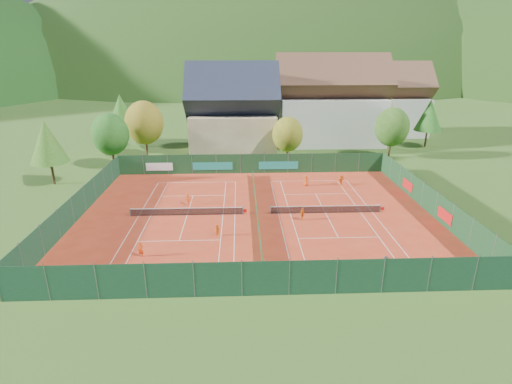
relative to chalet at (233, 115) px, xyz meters
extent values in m
plane|color=#2D5019|center=(3.00, -30.00, -6.64)|extent=(600.00, 600.00, 0.00)
cube|color=#AF3119|center=(3.00, -30.00, -6.62)|extent=(40.00, 32.00, 0.01)
cube|color=white|center=(-5.00, -18.12, -6.61)|extent=(10.97, 0.06, 0.00)
cube|color=white|center=(-5.00, -41.88, -6.61)|extent=(10.97, 0.06, 0.00)
cube|color=white|center=(-10.48, -30.00, -6.61)|extent=(0.06, 23.77, 0.00)
cube|color=white|center=(0.49, -30.00, -6.61)|extent=(0.06, 23.77, 0.00)
cube|color=white|center=(-9.12, -30.00, -6.61)|extent=(0.06, 23.77, 0.00)
cube|color=white|center=(-0.88, -30.00, -6.61)|extent=(0.06, 23.77, 0.00)
cube|color=white|center=(-5.00, -23.60, -6.61)|extent=(8.23, 0.06, 0.00)
cube|color=white|center=(-5.00, -36.40, -6.61)|extent=(8.23, 0.06, 0.00)
cube|color=white|center=(-5.00, -30.00, -6.61)|extent=(0.06, 12.80, 0.00)
cube|color=white|center=(11.00, -18.12, -6.61)|extent=(10.97, 0.06, 0.00)
cube|color=white|center=(11.00, -41.88, -6.61)|extent=(10.97, 0.06, 0.00)
cube|color=white|center=(5.51, -30.00, -6.61)|extent=(0.06, 23.77, 0.00)
cube|color=white|center=(16.48, -30.00, -6.61)|extent=(0.06, 23.77, 0.00)
cube|color=white|center=(6.88, -30.00, -6.61)|extent=(0.06, 23.77, 0.00)
cube|color=white|center=(15.12, -30.00, -6.61)|extent=(0.06, 23.77, 0.00)
cube|color=white|center=(11.00, -23.60, -6.61)|extent=(8.23, 0.06, 0.00)
cube|color=white|center=(11.00, -36.40, -6.61)|extent=(8.23, 0.06, 0.00)
cube|color=white|center=(11.00, -30.00, -6.61)|extent=(0.06, 12.80, 0.00)
cylinder|color=#59595B|center=(-11.40, -30.00, -6.11)|extent=(0.10, 0.10, 1.02)
cylinder|color=#59595B|center=(1.40, -30.00, -6.11)|extent=(0.10, 0.10, 1.02)
cube|color=black|center=(-5.00, -30.00, -6.16)|extent=(12.80, 0.02, 0.86)
cube|color=white|center=(-5.00, -30.00, -5.73)|extent=(12.80, 0.04, 0.06)
cube|color=red|center=(1.65, -30.00, -6.17)|extent=(0.40, 0.04, 0.40)
cylinder|color=#59595B|center=(4.60, -30.00, -6.11)|extent=(0.10, 0.10, 1.02)
cylinder|color=#59595B|center=(17.40, -30.00, -6.11)|extent=(0.10, 0.10, 1.02)
cube|color=black|center=(11.00, -30.00, -6.16)|extent=(12.80, 0.02, 0.86)
cube|color=white|center=(11.00, -30.00, -5.73)|extent=(12.80, 0.04, 0.06)
cube|color=red|center=(17.65, -30.00, -6.17)|extent=(0.40, 0.04, 0.40)
cube|color=#14391C|center=(3.00, -30.00, -6.12)|extent=(0.03, 28.80, 1.00)
cube|color=#15391C|center=(3.00, -14.00, -5.12)|extent=(40.00, 0.04, 3.00)
cube|color=teal|center=(-3.00, -14.06, -5.42)|extent=(6.00, 0.03, 1.20)
cube|color=teal|center=(7.00, -14.06, -5.42)|extent=(6.00, 0.03, 1.20)
cube|color=silver|center=(-11.00, -14.06, -5.42)|extent=(4.00, 0.03, 1.20)
cube|color=#12321E|center=(3.00, -46.00, -5.12)|extent=(40.00, 0.04, 3.00)
cube|color=#163D24|center=(-17.00, -30.00, -5.12)|extent=(0.04, 32.00, 3.00)
cube|color=#123218|center=(23.00, -30.00, -5.12)|extent=(0.04, 32.00, 3.00)
cube|color=#B21414|center=(22.94, -34.00, -5.42)|extent=(0.03, 3.00, 1.20)
cube|color=#B21414|center=(22.94, -24.00, -5.42)|extent=(0.03, 3.00, 1.20)
cube|color=beige|center=(0.00, 0.00, -3.12)|extent=(15.00, 12.00, 7.00)
cube|color=#1E2333|center=(0.00, 0.00, 3.38)|extent=(16.20, 12.00, 12.00)
cube|color=silver|center=(19.00, 6.00, -2.12)|extent=(20.00, 11.00, 9.00)
cube|color=brown|center=(19.00, 6.00, 5.13)|extent=(21.60, 11.00, 11.00)
cube|color=silver|center=(33.00, 14.00, -2.62)|extent=(16.00, 10.00, 8.00)
cube|color=brown|center=(33.00, 14.00, 3.88)|extent=(17.28, 10.00, 10.00)
cylinder|color=#4A2D1A|center=(-19.00, -10.00, -5.22)|extent=(0.36, 0.36, 2.80)
ellipsoid|color=#1E5518|center=(-19.00, -10.00, -1.22)|extent=(5.72, 5.72, 6.58)
cylinder|color=#4C2F1B|center=(-15.00, -4.00, -5.05)|extent=(0.36, 0.36, 3.15)
ellipsoid|color=olive|center=(-15.00, -4.00, -0.55)|extent=(6.44, 6.44, 7.40)
cylinder|color=#402D17|center=(-21.00, 4.00, -4.87)|extent=(0.36, 0.36, 3.50)
cone|color=#27601B|center=(-21.00, 4.00, 0.13)|extent=(5.60, 5.60, 6.50)
cylinder|color=#492F1A|center=(9.00, -8.00, -5.40)|extent=(0.36, 0.36, 2.45)
ellipsoid|color=olive|center=(9.00, -8.00, -1.90)|extent=(5.01, 5.01, 5.76)
cylinder|color=#4A351A|center=(27.00, -6.00, -5.22)|extent=(0.36, 0.36, 2.80)
ellipsoid|color=#2A5217|center=(27.00, -6.00, -1.22)|extent=(5.72, 5.72, 6.58)
cylinder|color=#492E1A|center=(37.00, 2.00, -5.05)|extent=(0.36, 0.36, 3.15)
cone|color=#1E5618|center=(37.00, 2.00, -0.55)|extent=(5.04, 5.04, 5.85)
cylinder|color=#4A331A|center=(-25.00, -18.00, -5.05)|extent=(0.36, 0.36, 3.15)
cone|color=#30601B|center=(-25.00, -18.00, -0.55)|extent=(5.04, 5.04, 5.85)
cylinder|color=#402B17|center=(29.00, 10.00, -4.87)|extent=(0.36, 0.36, 3.50)
ellipsoid|color=olive|center=(29.00, 10.00, 0.13)|extent=(7.15, 7.15, 8.22)
ellipsoid|color=black|center=(13.00, 270.00, -48.97)|extent=(440.00, 440.00, 242.00)
cylinder|color=slate|center=(13.76, -41.90, -6.22)|extent=(0.02, 0.02, 0.80)
cylinder|color=slate|center=(14.06, -41.90, -6.22)|extent=(0.02, 0.02, 0.80)
cylinder|color=slate|center=(13.76, -41.60, -6.22)|extent=(0.02, 0.02, 0.80)
cylinder|color=slate|center=(14.06, -41.60, -6.22)|extent=(0.02, 0.02, 0.80)
cube|color=slate|center=(13.91, -41.75, -6.07)|extent=(0.34, 0.34, 0.30)
ellipsoid|color=#CCD833|center=(13.91, -41.75, -6.04)|extent=(0.28, 0.28, 0.16)
sphere|color=#CCD833|center=(-5.10, -37.06, -6.59)|extent=(0.07, 0.07, 0.07)
sphere|color=#CCD833|center=(9.34, -40.69, -6.59)|extent=(0.07, 0.07, 0.07)
imported|color=#CF4112|center=(-8.01, -39.50, -5.88)|extent=(0.56, 0.39, 1.48)
imported|color=orange|center=(-1.25, -35.52, -5.98)|extent=(0.80, 0.77, 1.29)
imported|color=#E64914|center=(-5.25, -26.68, -5.89)|extent=(1.05, 0.74, 1.48)
imported|color=orange|center=(7.98, -31.89, -5.88)|extent=(0.91, 0.82, 1.48)
imported|color=#D24812|center=(10.26, -20.21, -5.85)|extent=(0.85, 0.65, 1.55)
imported|color=orange|center=(15.14, -20.22, -5.87)|extent=(1.39, 1.17, 1.50)
camera|label=1|loc=(1.19, -72.28, 11.45)|focal=28.00mm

